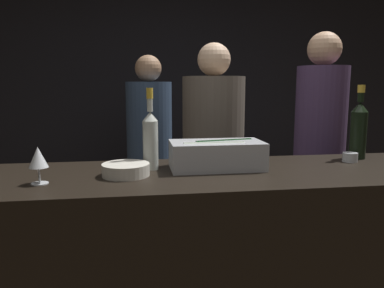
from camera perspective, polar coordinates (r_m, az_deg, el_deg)
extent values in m
cube|color=black|center=(3.86, -5.01, 8.91)|extent=(6.40, 0.06, 2.80)
cube|color=black|center=(1.81, 0.16, -20.41)|extent=(2.44, 0.63, 1.03)
cube|color=#B7BABF|center=(1.69, 3.77, -1.70)|extent=(0.42, 0.22, 0.12)
cylinder|color=#9EA899|center=(1.65, 3.36, -0.89)|extent=(0.27, 0.07, 0.07)
cylinder|color=#143319|center=(1.73, 4.89, -0.43)|extent=(0.28, 0.12, 0.07)
cylinder|color=silver|center=(1.58, -10.05, -3.87)|extent=(0.20, 0.20, 0.05)
cylinder|color=gray|center=(1.58, -10.07, -3.10)|extent=(0.16, 0.16, 0.01)
cylinder|color=silver|center=(1.55, -22.18, -5.58)|extent=(0.07, 0.07, 0.00)
cylinder|color=silver|center=(1.54, -22.25, -4.42)|extent=(0.01, 0.01, 0.06)
cone|color=silver|center=(1.53, -22.41, -1.87)|extent=(0.07, 0.07, 0.08)
cylinder|color=silver|center=(2.00, 22.94, -1.85)|extent=(0.07, 0.07, 0.05)
sphere|color=#F9D67F|center=(2.00, 22.95, -1.79)|extent=(0.03, 0.03, 0.03)
cylinder|color=#B2B7AD|center=(1.67, -6.34, -0.21)|extent=(0.07, 0.07, 0.22)
cone|color=#B2B7AD|center=(1.66, -6.41, 4.21)|extent=(0.07, 0.07, 0.04)
cylinder|color=#B2B7AD|center=(1.65, -6.46, 6.71)|extent=(0.03, 0.03, 0.10)
cylinder|color=gold|center=(1.65, -6.47, 7.70)|extent=(0.03, 0.03, 0.05)
cylinder|color=black|center=(2.09, 23.98, 1.22)|extent=(0.08, 0.08, 0.24)
cone|color=black|center=(2.08, 24.23, 5.16)|extent=(0.08, 0.08, 0.05)
cylinder|color=black|center=(2.08, 24.35, 7.03)|extent=(0.03, 0.03, 0.09)
cylinder|color=gold|center=(2.08, 24.40, 7.68)|extent=(0.04, 0.04, 0.04)
cube|color=black|center=(2.62, 3.12, -14.04)|extent=(0.30, 0.22, 0.76)
cylinder|color=#60564C|center=(2.43, 3.27, 1.96)|extent=(0.40, 0.40, 0.70)
sphere|color=beige|center=(2.42, 3.37, 12.72)|extent=(0.21, 0.21, 0.21)
cube|color=black|center=(2.72, 18.15, -13.22)|extent=(0.24, 0.18, 0.79)
cylinder|color=#473356|center=(2.54, 18.98, 2.92)|extent=(0.32, 0.32, 0.73)
sphere|color=tan|center=(2.53, 19.53, 13.51)|extent=(0.21, 0.21, 0.21)
cube|color=black|center=(3.21, -6.30, -9.87)|extent=(0.28, 0.20, 0.74)
cylinder|color=#334766|center=(3.05, -6.53, 2.92)|extent=(0.37, 0.37, 0.69)
sphere|color=tan|center=(3.04, -6.68, 11.37)|extent=(0.21, 0.21, 0.21)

